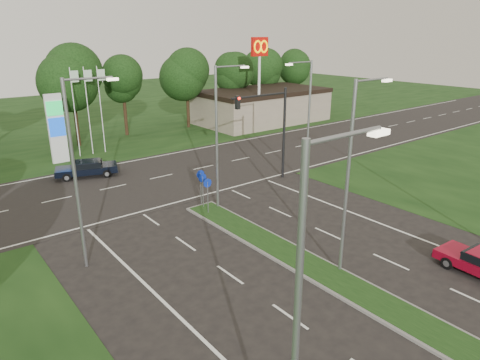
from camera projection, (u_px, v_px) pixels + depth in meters
ground at (456, 347)px, 15.47m from camera, size 160.00×160.00×0.00m
verge_far at (41, 120)px, 56.30m from camera, size 160.00×50.00×0.02m
cross_road at (150, 179)px, 33.29m from camera, size 160.00×12.00×0.02m
median_kerb at (364, 296)px, 18.42m from camera, size 2.00×26.00×0.12m
commercial_building at (262, 106)px, 54.44m from camera, size 16.00×9.00×4.00m
streetlight_median_near at (351, 169)px, 18.86m from camera, size 2.53×0.22×9.00m
streetlight_median_far at (219, 131)px, 26.29m from camera, size 2.53×0.22×9.00m
streetlight_left_near at (303, 320)px, 8.96m from camera, size 2.53×0.22×9.00m
streetlight_left_far at (78, 166)px, 19.35m from camera, size 2.53×0.22×9.00m
streetlight_right_far at (307, 117)px, 30.86m from camera, size 2.53×0.22×9.00m
traffic_signal at (272, 121)px, 31.53m from camera, size 5.10×0.42×7.00m
median_signs at (204, 184)px, 27.09m from camera, size 1.16×1.76×2.38m
gas_pylon at (59, 126)px, 36.75m from camera, size 5.80×1.26×8.00m
mcdonalds_sign at (260, 60)px, 47.16m from camera, size 2.20×0.47×10.40m
treeline_far at (73, 75)px, 42.96m from camera, size 6.00×6.00×9.90m
navy_sedan at (87, 168)px, 33.76m from camera, size 4.98×3.30×1.27m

